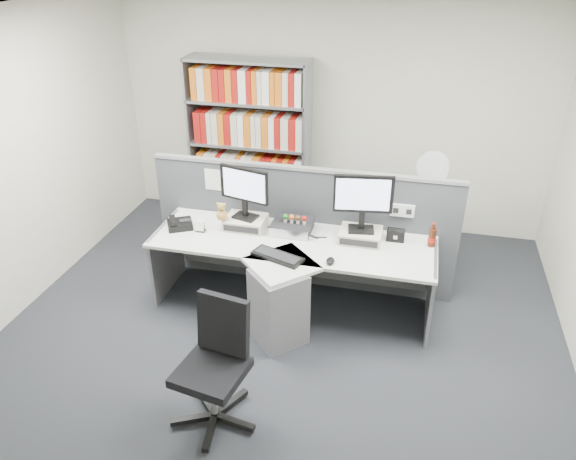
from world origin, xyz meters
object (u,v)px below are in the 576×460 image
(monitor_right, at_px, (363,198))
(mouse, at_px, (330,261))
(shelving_unit, at_px, (250,147))
(office_chair, at_px, (216,360))
(desktop_pc, at_px, (292,227))
(desk, at_px, (287,278))
(monitor_left, at_px, (244,189))
(desk_phone, at_px, (179,224))
(cola_bottle, at_px, (432,238))
(desk_fan, at_px, (433,171))
(keyboard, at_px, (277,256))
(desk_calendar, at_px, (200,227))
(speaker, at_px, (396,235))
(filing_cabinet, at_px, (425,231))

(monitor_right, height_order, mouse, monitor_right)
(shelving_unit, height_order, office_chair, shelving_unit)
(desktop_pc, height_order, mouse, desktop_pc)
(desk, distance_m, monitor_left, 0.91)
(monitor_right, bearing_deg, desk_phone, -174.64)
(mouse, bearing_deg, office_chair, -117.98)
(cola_bottle, relative_size, desk_fan, 0.40)
(desk, relative_size, keyboard, 5.25)
(desk_phone, bearing_deg, desktop_pc, 9.62)
(keyboard, height_order, desk_calendar, desk_calendar)
(desk, height_order, monitor_right, monitor_right)
(desk_phone, bearing_deg, monitor_right, 5.36)
(keyboard, height_order, desk_fan, desk_fan)
(office_chair, bearing_deg, monitor_right, 63.31)
(cola_bottle, xyz_separation_m, shelving_unit, (-2.14, 1.42, 0.17))
(shelving_unit, bearing_deg, speaker, -37.51)
(mouse, relative_size, desk_phone, 0.38)
(desktop_pc, distance_m, filing_cabinet, 1.65)
(desk, distance_m, mouse, 0.50)
(keyboard, height_order, filing_cabinet, keyboard)
(monitor_left, distance_m, desk_phone, 0.73)
(monitor_left, height_order, monitor_right, monitor_right)
(monitor_left, height_order, cola_bottle, monitor_left)
(monitor_left, height_order, desk_calendar, monitor_left)
(mouse, bearing_deg, desk, 169.08)
(mouse, bearing_deg, monitor_right, 66.71)
(monitor_left, distance_m, keyboard, 0.76)
(desk_phone, xyz_separation_m, desk_fan, (2.31, 1.18, 0.30))
(desktop_pc, height_order, office_chair, office_chair)
(monitor_right, bearing_deg, filing_cabinet, 59.56)
(shelving_unit, bearing_deg, desk_calendar, -89.46)
(cola_bottle, xyz_separation_m, filing_cabinet, (-0.04, 0.97, -0.46))
(desk_calendar, bearing_deg, monitor_right, 7.12)
(cola_bottle, bearing_deg, monitor_right, -176.25)
(desk, height_order, filing_cabinet, desk)
(shelving_unit, bearing_deg, desk_fan, -12.07)
(desktop_pc, relative_size, filing_cabinet, 0.53)
(office_chair, bearing_deg, desk_calendar, 114.87)
(mouse, height_order, shelving_unit, shelving_unit)
(desk, bearing_deg, keyboard, -119.70)
(keyboard, xyz_separation_m, desk_calendar, (-0.83, 0.30, 0.03))
(desk_phone, xyz_separation_m, desk_calendar, (0.22, -0.03, 0.01))
(desk_fan, bearing_deg, monitor_left, -149.09)
(mouse, height_order, speaker, speaker)
(desk, xyz_separation_m, desk_fan, (1.20, 1.40, 0.60))
(keyboard, relative_size, mouse, 4.32)
(desk_fan, bearing_deg, filing_cabinet, 90.00)
(cola_bottle, bearing_deg, desktop_pc, -179.02)
(mouse, bearing_deg, monitor_left, 152.87)
(monitor_right, relative_size, desk_calendar, 4.94)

